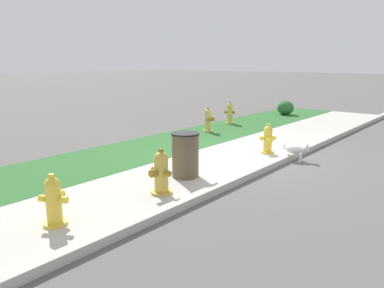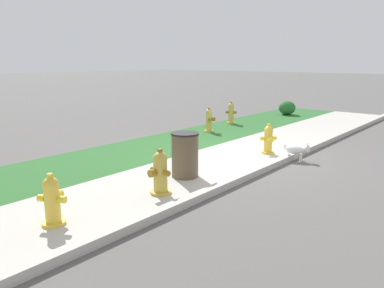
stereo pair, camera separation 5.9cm
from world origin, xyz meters
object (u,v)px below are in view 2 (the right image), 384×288
object	(u,v)px
fire_hydrant_at_driveway	(209,120)
fire_hydrant_across_street	(52,201)
shrub_bush_far_verge	(287,108)
fire_hydrant_near_corner	(231,113)
fire_hydrant_far_end	(160,173)
fire_hydrant_by_grass_verge	(268,140)
small_white_dog	(297,150)
trash_bin	(185,155)

from	to	relation	value
fire_hydrant_at_driveway	fire_hydrant_across_street	distance (m)	6.81
fire_hydrant_at_driveway	shrub_bush_far_verge	xyz separation A→B (m)	(4.80, -0.14, -0.08)
fire_hydrant_near_corner	fire_hydrant_far_end	distance (m)	7.02
fire_hydrant_by_grass_verge	shrub_bush_far_verge	bearing A→B (deg)	-115.69
fire_hydrant_by_grass_verge	fire_hydrant_at_driveway	world-z (taller)	fire_hydrant_at_driveway
fire_hydrant_by_grass_verge	fire_hydrant_at_driveway	bearing A→B (deg)	-73.82
fire_hydrant_far_end	small_white_dog	distance (m)	3.35
fire_hydrant_at_driveway	trash_bin	distance (m)	4.46
fire_hydrant_at_driveway	fire_hydrant_across_street	world-z (taller)	fire_hydrant_at_driveway
shrub_bush_far_verge	trash_bin	bearing A→B (deg)	-165.61
fire_hydrant_across_street	trash_bin	size ratio (longest dim) A/B	0.84
small_white_dog	trash_bin	size ratio (longest dim) A/B	0.61
fire_hydrant_by_grass_verge	fire_hydrant_at_driveway	xyz separation A→B (m)	(1.28, 2.64, 0.02)
small_white_dog	trash_bin	bearing A→B (deg)	-140.88
fire_hydrant_across_street	fire_hydrant_far_end	distance (m)	1.70
fire_hydrant_across_street	fire_hydrant_far_end	size ratio (longest dim) A/B	0.94
fire_hydrant_far_end	trash_bin	xyz separation A→B (m)	(0.92, 0.28, 0.06)
fire_hydrant_at_driveway	shrub_bush_far_verge	distance (m)	4.81
fire_hydrant_near_corner	small_white_dog	size ratio (longest dim) A/B	1.47
fire_hydrant_at_driveway	trash_bin	size ratio (longest dim) A/B	0.89
trash_bin	shrub_bush_far_verge	size ratio (longest dim) A/B	1.28
fire_hydrant_by_grass_verge	fire_hydrant_at_driveway	size ratio (longest dim) A/B	0.95
fire_hydrant_by_grass_verge	shrub_bush_far_verge	world-z (taller)	fire_hydrant_by_grass_verge
small_white_dog	fire_hydrant_at_driveway	bearing A→B (deg)	130.71
fire_hydrant_near_corner	fire_hydrant_far_end	world-z (taller)	fire_hydrant_near_corner
fire_hydrant_by_grass_verge	fire_hydrant_near_corner	world-z (taller)	fire_hydrant_near_corner
fire_hydrant_near_corner	fire_hydrant_far_end	bearing A→B (deg)	-95.07
fire_hydrant_near_corner	fire_hydrant_across_street	distance (m)	8.49
fire_hydrant_near_corner	shrub_bush_far_verge	size ratio (longest dim) A/B	1.15
fire_hydrant_far_end	trash_bin	world-z (taller)	trash_bin
fire_hydrant_near_corner	fire_hydrant_at_driveway	world-z (taller)	fire_hydrant_near_corner
fire_hydrant_far_end	fire_hydrant_at_driveway	bearing A→B (deg)	-54.82
fire_hydrant_far_end	shrub_bush_far_verge	world-z (taller)	fire_hydrant_far_end
small_white_dog	shrub_bush_far_verge	bearing A→B (deg)	91.33
fire_hydrant_across_street	small_white_dog	bearing A→B (deg)	49.08
fire_hydrant_far_end	shrub_bush_far_verge	distance (m)	9.82
fire_hydrant_across_street	small_white_dog	xyz separation A→B (m)	(4.93, -1.03, -0.09)
fire_hydrant_by_grass_verge	fire_hydrant_at_driveway	distance (m)	2.94
fire_hydrant_near_corner	fire_hydrant_across_street	size ratio (longest dim) A/B	1.07
fire_hydrant_near_corner	fire_hydrant_across_street	world-z (taller)	fire_hydrant_near_corner
fire_hydrant_near_corner	shrub_bush_far_verge	world-z (taller)	fire_hydrant_near_corner
small_white_dog	trash_bin	distance (m)	2.57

